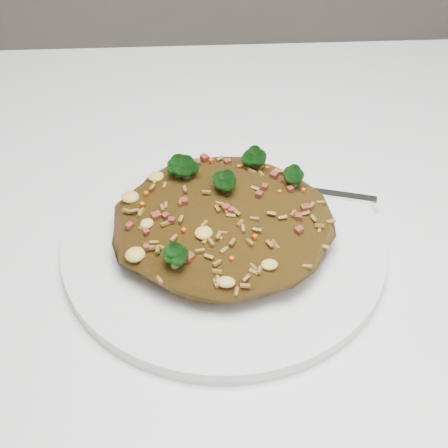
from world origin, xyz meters
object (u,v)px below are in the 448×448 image
(plate, at_px, (224,242))
(fork, at_px, (299,189))
(dining_table, at_px, (123,334))
(fried_rice, at_px, (224,214))

(plate, xyz_separation_m, fork, (0.07, 0.06, 0.01))
(dining_table, bearing_deg, fried_rice, 13.87)
(fried_rice, bearing_deg, dining_table, -166.13)
(fried_rice, relative_size, fork, 1.20)
(plate, relative_size, fork, 1.78)
(dining_table, bearing_deg, fork, 25.12)
(dining_table, relative_size, fork, 7.48)
(plate, distance_m, fried_rice, 0.03)
(dining_table, height_order, plate, plate)
(plate, bearing_deg, fried_rice, 95.82)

